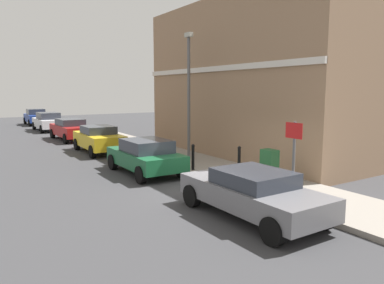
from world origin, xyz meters
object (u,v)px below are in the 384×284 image
object	(u,v)px
utility_cabinet	(269,167)
street_sign	(294,150)
bollard_far_kerb	(193,156)
car_blue	(36,117)
lamppost	(189,90)
car_yellow	(99,139)
car_white	(48,121)
car_grey	(252,192)
bollard_near_cabinet	(239,159)
car_red	(71,129)
car_green	(146,156)

from	to	relation	value
utility_cabinet	street_sign	bearing A→B (deg)	-117.84
bollard_far_kerb	street_sign	xyz separation A→B (m)	(0.05, -5.12, 0.96)
car_blue	utility_cabinet	xyz separation A→B (m)	(2.54, -28.85, -0.09)
bollard_far_kerb	lamppost	distance (m)	3.69
car_yellow	car_white	world-z (taller)	car_white
car_grey	bollard_near_cabinet	world-z (taller)	car_grey
car_yellow	lamppost	size ratio (longest dim) A/B	0.72
car_red	bollard_far_kerb	xyz separation A→B (m)	(1.48, -12.84, -0.04)
bollard_near_cabinet	lamppost	size ratio (longest dim) A/B	0.18
car_grey	car_blue	size ratio (longest dim) A/B	1.06
car_grey	bollard_far_kerb	size ratio (longest dim) A/B	4.13
bollard_near_cabinet	bollard_far_kerb	bearing A→B (deg)	130.93
car_grey	utility_cabinet	size ratio (longest dim) A/B	3.73
car_green	car_white	xyz separation A→B (m)	(0.01, 18.45, 0.06)
bollard_far_kerb	lamppost	xyz separation A→B (m)	(1.25, 2.31, 2.60)
lamppost	car_green	bearing A→B (deg)	-155.66
utility_cabinet	lamppost	world-z (taller)	lamppost
car_grey	street_sign	bearing A→B (deg)	-90.09
car_green	street_sign	distance (m)	6.43
car_green	car_yellow	size ratio (longest dim) A/B	0.96
car_red	bollard_near_cabinet	world-z (taller)	car_red
bollard_far_kerb	bollard_near_cabinet	bearing A→B (deg)	-49.07
car_white	street_sign	size ratio (longest dim) A/B	1.88
street_sign	car_white	bearing A→B (deg)	93.79
car_grey	street_sign	world-z (taller)	street_sign
bollard_near_cabinet	street_sign	world-z (taller)	street_sign
car_white	car_blue	size ratio (longest dim) A/B	1.07
car_yellow	car_blue	distance (m)	18.79
car_blue	bollard_near_cabinet	xyz separation A→B (m)	(2.64, -27.13, -0.06)
car_green	car_white	size ratio (longest dim) A/B	0.90
car_red	lamppost	distance (m)	11.18
car_yellow	lamppost	xyz separation A→B (m)	(2.77, -4.64, 2.55)
car_blue	bollard_near_cabinet	size ratio (longest dim) A/B	3.90
bollard_far_kerb	street_sign	bearing A→B (deg)	-89.44
car_white	car_grey	bearing A→B (deg)	-180.00
car_red	lamppost	xyz separation A→B (m)	(2.73, -10.54, 2.56)
car_white	bollard_far_kerb	bearing A→B (deg)	-175.64
car_green	car_white	bearing A→B (deg)	0.08
utility_cabinet	street_sign	distance (m)	2.47
car_green	street_sign	size ratio (longest dim) A/B	1.70
car_red	car_white	world-z (taller)	car_white
bollard_near_cabinet	bollard_far_kerb	xyz separation A→B (m)	(-1.21, 1.39, 0.00)
street_sign	car_grey	bearing A→B (deg)	-179.61
car_grey	bollard_far_kerb	world-z (taller)	car_grey
car_blue	bollard_far_kerb	bearing A→B (deg)	-176.22
car_yellow	car_blue	xyz separation A→B (m)	(0.09, 18.79, 0.02)
car_green	bollard_far_kerb	size ratio (longest dim) A/B	3.77
car_blue	street_sign	xyz separation A→B (m)	(1.48, -30.85, 0.89)
bollard_near_cabinet	lamppost	bearing A→B (deg)	89.39
car_grey	car_blue	xyz separation A→B (m)	(0.03, 30.86, 0.09)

